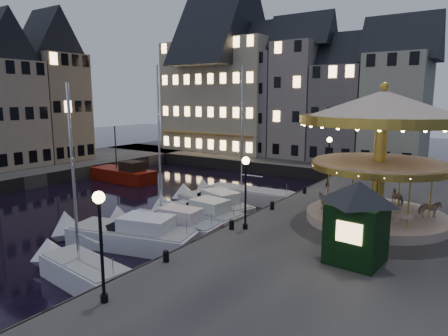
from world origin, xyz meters
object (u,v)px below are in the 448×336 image
Objects in this scene: streetlamp_a at (101,231)px; carousel at (382,131)px; streetlamp_b at (246,182)px; motorboat_a at (79,270)px; motorboat_d at (198,215)px; motorboat_f at (243,195)px; motorboat_b at (127,236)px; bollard_d at (305,190)px; bollard_a at (166,255)px; bollard_b at (232,224)px; motorboat_c at (165,225)px; streetlamp_c at (329,154)px; ticket_kiosk at (358,208)px; red_fishing_boat at (124,175)px; bollard_c at (272,205)px; motorboat_e at (211,205)px.

streetlamp_a is 0.44× the size of carousel.
streetlamp_b is 0.41× the size of motorboat_a.
motorboat_d is 7.22m from motorboat_f.
bollard_d is at bearing 67.43° from motorboat_b.
bollard_a and bollard_d have the same top height.
bollard_b is at bearing 90.00° from bollard_a.
streetlamp_a is 7.32× the size of bollard_d.
streetlamp_b is 6.56m from motorboat_c.
motorboat_b is 16.18m from carousel.
streetlamp_c is 0.41× the size of motorboat_a.
motorboat_d is at bearing 163.68° from ticket_kiosk.
carousel reaches higher than streetlamp_b.
streetlamp_c is 18.22m from motorboat_b.
bollard_b is 6.29m from motorboat_b.
streetlamp_c is at bearing 11.18° from red_fishing_boat.
bollard_d is at bearing 91.72° from streetlamp_a.
bollard_a is (-0.60, -6.00, -2.41)m from streetlamp_b.
ticket_kiosk is (27.08, -10.58, 3.14)m from red_fishing_boat.
streetlamp_b is 7.32× the size of bollard_d.
carousel is at bearing -53.27° from streetlamp_c.
streetlamp_a reaches higher than bollard_b.
streetlamp_c is 0.58× the size of motorboat_d.
ticket_kiosk is at bearing -9.91° from streetlamp_b.
bollard_d is at bearing 90.00° from bollard_c.
streetlamp_c is at bearing 68.32° from motorboat_c.
motorboat_d and motorboat_e have the same top height.
bollard_d is (0.00, 5.50, 0.00)m from bollard_c.
carousel reaches higher than motorboat_d.
bollard_a is 8.92m from ticket_kiosk.
bollard_a is 0.05× the size of motorboat_f.
bollard_c is (0.00, 5.00, 0.00)m from bollard_b.
motorboat_b is at bearing -151.59° from streetlamp_b.
red_fishing_boat is at bearing 142.25° from bollard_a.
ticket_kiosk is at bearing -21.35° from red_fishing_boat.
motorboat_c reaches higher than red_fishing_boat.
streetlamp_c is 0.47× the size of motorboat_b.
streetlamp_a is 20.68m from motorboat_f.
bollard_c is at bearing 90.00° from bollard_a.
motorboat_e is (-0.84, 2.78, 0.00)m from motorboat_d.
streetlamp_c is at bearing 88.24° from bollard_a.
motorboat_a reaches higher than bollard_c.
streetlamp_b is 0.44× the size of carousel.
ticket_kiosk is at bearing 9.74° from motorboat_b.
motorboat_f reaches higher than motorboat_d.
streetlamp_a is 0.52× the size of motorboat_e.
motorboat_c is 14.42m from carousel.
bollard_a is 0.05× the size of motorboat_c.
bollard_b is 5.51m from motorboat_d.
bollard_a is 16.00m from bollard_d.
motorboat_a reaches higher than bollard_a.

